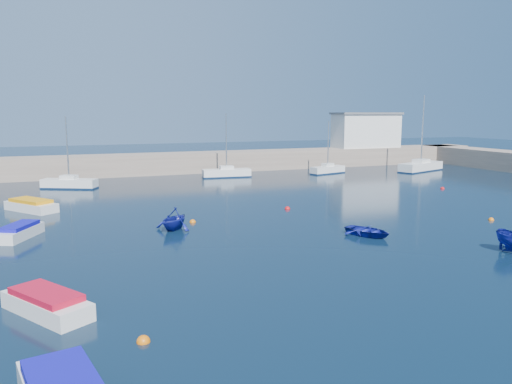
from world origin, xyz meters
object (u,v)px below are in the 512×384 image
object	(u,v)px
harbor_office	(366,131)
sailboat_5	(69,183)
sailboat_8	(421,166)
motorboat_0	(47,303)
sailboat_7	(328,169)
motorboat_2	(31,205)
dinghy_center	(368,231)
sailboat_6	(227,173)
motorboat_1	(20,231)
dinghy_left	(174,219)

from	to	relation	value
harbor_office	sailboat_5	size ratio (longest dim) A/B	1.33
sailboat_5	sailboat_8	size ratio (longest dim) A/B	0.74
sailboat_8	motorboat_0	world-z (taller)	sailboat_8
sailboat_7	sailboat_8	bearing A→B (deg)	-114.71
motorboat_2	dinghy_center	world-z (taller)	motorboat_2
harbor_office	sailboat_5	distance (m)	44.07
sailboat_6	sailboat_7	size ratio (longest dim) A/B	1.15
harbor_office	sailboat_7	distance (m)	14.51
sailboat_6	dinghy_center	distance (m)	31.57
motorboat_0	sailboat_6	bearing A→B (deg)	30.36
sailboat_7	motorboat_2	xyz separation A→B (m)	(-34.79, -13.29, -0.07)
motorboat_1	sailboat_8	bearing A→B (deg)	49.50
sailboat_8	motorboat_2	world-z (taller)	sailboat_8
sailboat_6	dinghy_center	bearing A→B (deg)	-175.69
motorboat_1	dinghy_left	distance (m)	9.68
sailboat_5	sailboat_6	world-z (taller)	sailboat_6
sailboat_5	dinghy_center	size ratio (longest dim) A/B	2.44
sailboat_7	motorboat_0	xyz separation A→B (m)	(-33.20, -36.32, -0.09)
sailboat_8	motorboat_1	bearing A→B (deg)	92.85
dinghy_left	motorboat_2	bearing A→B (deg)	174.40
motorboat_2	motorboat_0	bearing A→B (deg)	-122.95
sailboat_7	motorboat_2	bearing A→B (deg)	95.51
motorboat_1	sailboat_7	bearing A→B (deg)	59.37
sailboat_5	dinghy_center	xyz separation A→B (m)	(17.44, -28.78, -0.24)
sailboat_5	motorboat_0	size ratio (longest dim) A/B	1.71
harbor_office	sailboat_7	size ratio (longest dim) A/B	1.48
sailboat_5	motorboat_1	bearing A→B (deg)	-162.22
motorboat_1	sailboat_5	bearing A→B (deg)	107.42
sailboat_6	sailboat_5	bearing A→B (deg)	104.40
harbor_office	motorboat_2	world-z (taller)	harbor_office
harbor_office	motorboat_1	distance (m)	55.66
sailboat_7	dinghy_left	world-z (taller)	sailboat_7
motorboat_1	motorboat_2	xyz separation A→B (m)	(0.25, 9.35, 0.03)
harbor_office	dinghy_left	xyz separation A→B (m)	(-36.57, -32.07, -4.35)
dinghy_center	sailboat_8	bearing A→B (deg)	20.60
sailboat_7	dinghy_center	xyz separation A→B (m)	(-14.20, -30.24, -0.22)
sailboat_5	dinghy_center	world-z (taller)	sailboat_5
dinghy_center	sailboat_7	bearing A→B (deg)	39.73
motorboat_1	dinghy_center	size ratio (longest dim) A/B	1.28
sailboat_7	sailboat_8	distance (m)	13.37
sailboat_6	sailboat_8	xyz separation A→B (m)	(26.62, -3.49, 0.08)
sailboat_6	motorboat_0	size ratio (longest dim) A/B	1.77
harbor_office	dinghy_left	bearing A→B (deg)	-138.75
sailboat_8	dinghy_left	distance (m)	44.36
sailboat_8	dinghy_left	world-z (taller)	sailboat_8
harbor_office	motorboat_1	size ratio (longest dim) A/B	2.54
sailboat_5	motorboat_0	distance (m)	34.90
sailboat_8	motorboat_0	bearing A→B (deg)	106.21
motorboat_0	motorboat_2	distance (m)	23.09
motorboat_2	dinghy_left	xyz separation A→B (m)	(9.34, -10.67, 0.29)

